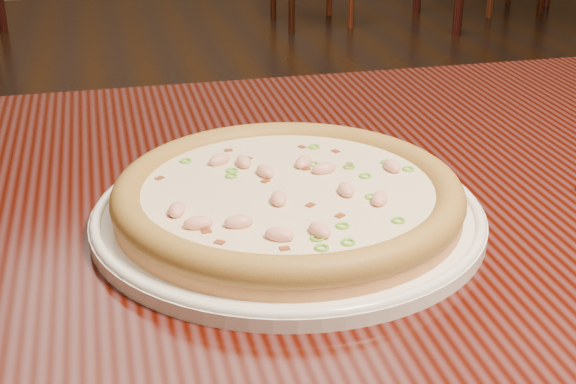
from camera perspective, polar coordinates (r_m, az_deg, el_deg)
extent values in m
cube|color=black|center=(0.82, 7.41, -0.95)|extent=(1.20, 0.80, 0.04)
cylinder|color=white|center=(0.73, 0.00, -1.72)|extent=(0.35, 0.35, 0.01)
torus|color=white|center=(0.73, 0.00, -1.29)|extent=(0.35, 0.35, 0.01)
cylinder|color=tan|center=(0.72, 0.00, -0.65)|extent=(0.31, 0.31, 0.02)
torus|color=#AB843D|center=(0.72, 0.00, 0.00)|extent=(0.32, 0.32, 0.03)
cylinder|color=#F7E0C2|center=(0.72, 0.00, 0.18)|extent=(0.26, 0.26, 0.00)
ellipsoid|color=#F2B29E|center=(0.69, -0.66, -0.47)|extent=(0.02, 0.03, 0.01)
ellipsoid|color=#F2B29E|center=(0.65, -3.52, -2.13)|extent=(0.02, 0.01, 0.01)
ellipsoid|color=#F2B29E|center=(0.69, 6.54, -0.47)|extent=(0.02, 0.03, 0.01)
ellipsoid|color=#F2B29E|center=(0.76, 7.42, 1.85)|extent=(0.02, 0.02, 0.01)
ellipsoid|color=#F2B29E|center=(0.63, -0.61, -3.05)|extent=(0.03, 0.02, 0.01)
ellipsoid|color=#F2B29E|center=(0.67, -7.89, -1.23)|extent=(0.02, 0.03, 0.01)
ellipsoid|color=#F2B29E|center=(0.70, 4.16, 0.17)|extent=(0.02, 0.02, 0.01)
ellipsoid|color=#F2B29E|center=(0.74, -1.62, 1.47)|extent=(0.02, 0.03, 0.01)
ellipsoid|color=#F2B29E|center=(0.76, -3.18, 2.16)|extent=(0.01, 0.02, 0.01)
ellipsoid|color=#F2B29E|center=(0.65, -6.40, -2.21)|extent=(0.02, 0.02, 0.01)
ellipsoid|color=#F2B29E|center=(0.77, -4.91, 2.30)|extent=(0.03, 0.02, 0.01)
ellipsoid|color=#F2B29E|center=(0.76, 1.11, 2.14)|extent=(0.03, 0.03, 0.01)
ellipsoid|color=#F2B29E|center=(0.75, 2.57, 1.68)|extent=(0.03, 0.02, 0.01)
ellipsoid|color=#F2B29E|center=(0.63, 2.27, -2.73)|extent=(0.02, 0.03, 0.01)
cube|color=maroon|center=(0.74, -9.12, 0.92)|extent=(0.01, 0.01, 0.00)
cube|color=maroon|center=(0.78, -2.87, 2.36)|extent=(0.01, 0.01, 0.00)
cube|color=maroon|center=(0.80, 3.39, 2.85)|extent=(0.01, 0.01, 0.00)
cube|color=maroon|center=(0.67, -8.20, -1.74)|extent=(0.01, 0.01, 0.00)
cube|color=maroon|center=(0.73, -1.62, 0.71)|extent=(0.01, 0.01, 0.00)
cube|color=maroon|center=(0.81, 1.00, 3.17)|extent=(0.01, 0.01, 0.00)
cube|color=maroon|center=(0.62, -4.88, -3.66)|extent=(0.01, 0.01, 0.00)
cube|color=maroon|center=(0.66, 3.71, -1.77)|extent=(0.01, 0.01, 0.00)
cube|color=maroon|center=(0.76, 4.34, 1.90)|extent=(0.01, 0.01, 0.00)
cube|color=maroon|center=(0.64, -5.82, -2.87)|extent=(0.01, 0.01, 0.00)
cube|color=maroon|center=(0.75, 1.31, 1.59)|extent=(0.01, 0.01, 0.00)
cube|color=maroon|center=(0.80, -4.25, 2.91)|extent=(0.01, 0.01, 0.00)
cube|color=maroon|center=(0.68, 1.60, -1.01)|extent=(0.01, 0.01, 0.00)
cube|color=maroon|center=(0.61, -0.24, -4.12)|extent=(0.01, 0.01, 0.00)
torus|color=#60A928|center=(0.75, 2.77, 1.61)|extent=(0.02, 0.02, 0.00)
torus|color=#60A928|center=(0.80, 1.87, 3.22)|extent=(0.01, 0.01, 0.00)
torus|color=#60A928|center=(0.62, 4.31, -3.61)|extent=(0.01, 0.01, 0.00)
torus|color=#60A928|center=(0.75, -4.01, 1.50)|extent=(0.01, 0.01, 0.00)
torus|color=#60A928|center=(0.65, 3.90, -2.44)|extent=(0.02, 0.02, 0.00)
torus|color=#60A928|center=(0.74, -4.06, 1.13)|extent=(0.01, 0.01, 0.00)
torus|color=#60A928|center=(0.66, 7.85, -2.04)|extent=(0.02, 0.02, 0.00)
torus|color=#60A928|center=(0.76, 1.79, 1.99)|extent=(0.01, 0.01, 0.00)
torus|color=#60A928|center=(0.76, 8.54, 1.62)|extent=(0.02, 0.02, 0.00)
torus|color=#60A928|center=(0.74, 5.51, 1.13)|extent=(0.01, 0.01, 0.00)
torus|color=#60A928|center=(0.61, 2.42, -4.00)|extent=(0.01, 0.01, 0.00)
torus|color=#60A928|center=(0.70, 5.95, -0.35)|extent=(0.02, 0.02, 0.00)
torus|color=#60A928|center=(0.76, 4.37, 1.79)|extent=(0.02, 0.02, 0.00)
torus|color=#60A928|center=(0.78, -7.28, 2.19)|extent=(0.02, 0.02, 0.00)
torus|color=#60A928|center=(0.63, 2.09, -3.31)|extent=(0.02, 0.02, 0.00)
torus|color=#60A928|center=(0.77, 7.03, 2.09)|extent=(0.02, 0.02, 0.00)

